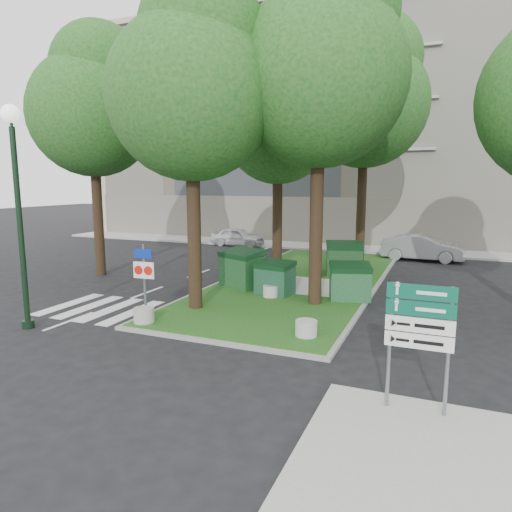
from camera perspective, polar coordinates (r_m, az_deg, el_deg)
The scene contains 25 objects.
ground at distance 12.57m, azimuth -7.28°, elevation -10.44°, with size 120.00×120.00×0.00m, color black.
median_island at distance 19.49m, azimuth 5.78°, elevation -3.12°, with size 6.00×16.00×0.12m, color #1E4614.
median_kerb at distance 19.49m, azimuth 5.78°, elevation -3.15°, with size 6.30×16.30×0.10m, color gray.
sidewalk_corner at distance 7.94m, azimuth 25.11°, elevation -23.28°, with size 5.00×4.00×0.12m, color #999993.
building_sidewalk at distance 29.65m, azimuth 10.73°, elevation 1.03°, with size 42.00×3.00×0.12m, color #999993.
zebra_crossing at distance 15.80m, azimuth -16.50°, elevation -6.61°, with size 5.00×3.00×0.01m, color silver.
apartment_building at distance 36.92m, azimuth 13.60°, elevation 14.88°, with size 41.00×12.00×16.00m, color beige.
tree_median_near_left at distance 15.09m, azimuth -7.72°, elevation 21.02°, with size 5.20×5.20×10.53m.
tree_median_near_right at distance 15.75m, azimuth 8.36°, elevation 22.99°, with size 5.60×5.60×11.46m.
tree_median_mid at distance 20.67m, azimuth 3.07°, elevation 16.91°, with size 4.80×4.80×9.99m.
tree_median_far at distance 22.97m, azimuth 13.78°, elevation 19.28°, with size 5.80×5.80×11.93m.
tree_street_left at distance 21.99m, azimuth -19.57°, elevation 17.72°, with size 5.40×5.40×11.00m.
dumpster_a at distance 17.96m, azimuth -1.77°, elevation -1.56°, with size 1.96×1.71×1.53m.
dumpster_b at distance 16.85m, azimuth 2.37°, elevation -2.75°, with size 1.50×1.18×1.25m.
dumpster_c at distance 20.82m, azimuth 10.95°, elevation -0.29°, with size 1.84×1.51×1.48m.
dumpster_d at distance 16.37m, azimuth 11.66°, elevation -3.18°, with size 1.65×1.37×1.32m.
bollard_left at distance 13.97m, azimuth -13.84°, elevation -7.17°, with size 0.60×0.60×0.43m, color #A2A19D.
bollard_right at distance 12.49m, azimuth 6.30°, elevation -8.95°, with size 0.59×0.59×0.42m, color #A8A8A3.
bollard_mid at distance 16.53m, azimuth 1.86°, elevation -4.40°, with size 0.57×0.57×0.40m, color #A4A5A0.
litter_bin at distance 18.77m, azimuth 13.66°, elevation -2.61°, with size 0.37×0.37×0.65m, color gold.
street_lamp at distance 14.46m, azimuth -27.70°, elevation 7.18°, with size 0.50×0.50×6.30m.
traffic_sign_pole at distance 14.43m, azimuth -13.80°, elevation -1.88°, with size 0.70×0.10×2.34m.
directional_sign at distance 8.63m, azimuth 19.76°, elevation -8.47°, with size 1.17×0.08×2.34m.
car_white at distance 30.43m, azimuth -2.30°, elevation 2.43°, with size 1.44×3.57×1.22m, color silver.
car_silver at distance 26.18m, azimuth 19.98°, elevation 0.98°, with size 1.50×4.29×1.41m, color gray.
Camera 1 is at (5.94, -10.24, 4.22)m, focal length 32.00 mm.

